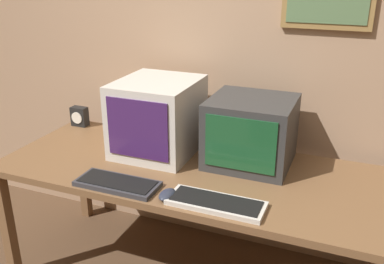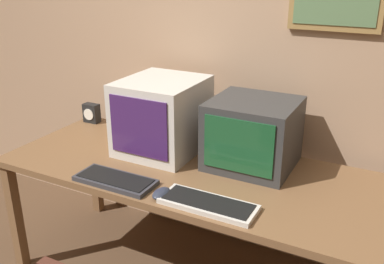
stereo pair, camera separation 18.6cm
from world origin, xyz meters
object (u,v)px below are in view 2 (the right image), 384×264
at_px(keyboard_side, 208,204).
at_px(mouse_near_keyboard, 161,193).
at_px(monitor_right, 253,133).
at_px(keyboard_main, 115,180).
at_px(monitor_left, 162,116).
at_px(desk_clock, 92,113).

distance_m(keyboard_side, mouse_near_keyboard, 0.22).
distance_m(monitor_right, keyboard_main, 0.72).
xyz_separation_m(monitor_left, desk_clock, (-0.65, 0.17, -0.14)).
height_order(monitor_left, desk_clock, monitor_left).
xyz_separation_m(monitor_right, keyboard_main, (-0.51, -0.49, -0.16)).
distance_m(mouse_near_keyboard, desk_clock, 1.11).
bearing_deg(monitor_left, monitor_right, 5.13).
xyz_separation_m(keyboard_main, desk_clock, (-0.65, 0.61, 0.05)).
bearing_deg(mouse_near_keyboard, keyboard_main, 176.71).
relative_size(monitor_left, desk_clock, 3.75).
bearing_deg(monitor_right, keyboard_side, -92.39).
height_order(keyboard_main, desk_clock, desk_clock).
distance_m(monitor_left, mouse_near_keyboard, 0.56).
bearing_deg(keyboard_main, desk_clock, 136.71).
height_order(monitor_right, keyboard_side, monitor_right).
bearing_deg(keyboard_side, desk_clock, 152.03).
distance_m(monitor_right, keyboard_side, 0.51).
bearing_deg(keyboard_main, monitor_right, 43.73).
relative_size(monitor_right, desk_clock, 3.41).
bearing_deg(keyboard_main, mouse_near_keyboard, -3.29).
bearing_deg(monitor_right, desk_clock, 173.93).
bearing_deg(mouse_near_keyboard, monitor_left, 120.23).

